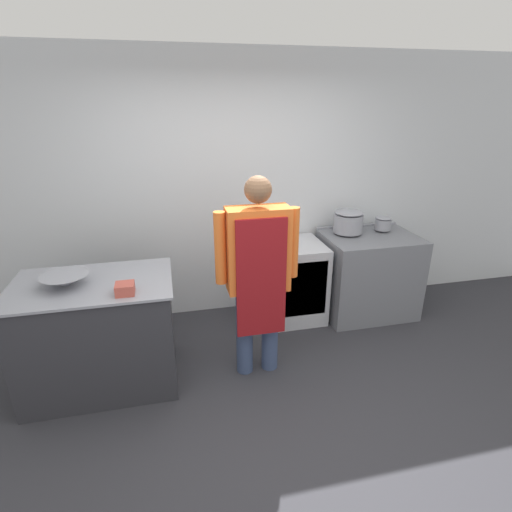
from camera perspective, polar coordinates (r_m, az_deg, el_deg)
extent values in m
plane|color=#2D2D33|center=(3.18, 3.31, -22.97)|extent=(14.00, 14.00, 0.00)
cube|color=silver|center=(4.20, -3.49, 9.39)|extent=(8.00, 0.05, 2.70)
cube|color=#2D2D33|center=(3.52, -21.43, -10.45)|extent=(1.16, 0.76, 0.90)
cube|color=gray|center=(3.32, -22.48, -3.68)|extent=(1.21, 0.79, 0.02)
cube|color=slate|center=(4.53, 15.62, -2.55)|extent=(0.97, 0.73, 0.88)
cube|color=gray|center=(4.15, 18.22, -0.86)|extent=(0.89, 0.03, 0.10)
cube|color=gray|center=(4.66, 14.19, 4.23)|extent=(0.97, 0.03, 0.02)
cube|color=silver|center=(4.29, 4.97, -3.56)|extent=(0.66, 0.63, 0.83)
cube|color=silver|center=(4.01, 6.32, -4.82)|extent=(0.56, 0.02, 0.58)
cylinder|color=#38476B|center=(3.44, -1.67, -10.72)|extent=(0.14, 0.14, 0.78)
cylinder|color=#38476B|center=(3.48, 2.00, -10.28)|extent=(0.14, 0.14, 0.78)
cube|color=orange|center=(3.13, 0.19, 0.93)|extent=(0.50, 0.22, 0.68)
cube|color=maroon|center=(3.10, 0.70, -3.37)|extent=(0.40, 0.02, 0.98)
cylinder|color=orange|center=(3.07, -5.14, 1.09)|extent=(0.09, 0.09, 0.58)
cylinder|color=orange|center=(3.20, 5.32, 1.91)|extent=(0.09, 0.09, 0.58)
sphere|color=brown|center=(3.00, 0.21, 9.46)|extent=(0.21, 0.21, 0.21)
cone|color=gray|center=(3.30, -25.62, -3.19)|extent=(0.35, 0.35, 0.10)
cone|color=gray|center=(3.44, -26.20, -2.65)|extent=(0.23, 0.23, 0.07)
cube|color=#B24C3F|center=(3.02, -18.22, -4.47)|extent=(0.13, 0.13, 0.08)
cylinder|color=gray|center=(4.35, 13.03, 4.57)|extent=(0.30, 0.30, 0.19)
ellipsoid|color=gray|center=(4.32, 13.16, 6.07)|extent=(0.30, 0.30, 0.05)
cylinder|color=gray|center=(4.55, 17.68, 4.34)|extent=(0.17, 0.17, 0.12)
ellipsoid|color=gray|center=(4.53, 17.78, 5.19)|extent=(0.17, 0.17, 0.03)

